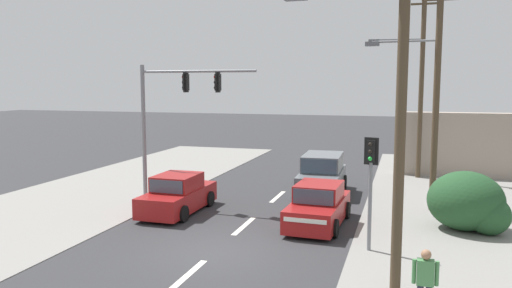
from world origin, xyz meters
TOP-DOWN VIEW (x-y plane):
  - ground_plane at (0.00, 0.00)m, footprint 140.00×140.00m
  - lane_dash_near at (0.00, -2.00)m, footprint 0.20×2.40m
  - lane_dash_mid at (0.00, 3.00)m, footprint 0.20×2.40m
  - lane_dash_far at (0.00, 8.00)m, footprint 0.20×2.40m
  - kerb_left_verge at (-8.50, 4.00)m, footprint 8.00×40.00m
  - utility_pole_foreground_right at (5.30, -1.57)m, footprint 3.78×0.34m
  - utility_pole_midground_right at (6.57, 7.45)m, footprint 3.78×0.51m
  - utility_pole_background_right at (6.18, 14.83)m, footprint 3.78×0.58m
  - traffic_signal_mast at (-4.12, 5.41)m, footprint 5.29×0.49m
  - pedestal_signal_right_kerb at (4.58, 1.50)m, footprint 0.44×0.31m
  - roadside_bush at (7.80, 4.72)m, footprint 2.76×2.36m
  - shopfront_wall_far at (11.00, 16.00)m, footprint 12.00×1.00m
  - suv_kerbside_parked at (1.87, 9.14)m, footprint 2.17×4.59m
  - sedan_oncoming_mid at (-3.19, 4.13)m, footprint 1.92×4.25m
  - sedan_oncoming_near at (2.58, 3.91)m, footprint 2.03×4.30m
  - pedestrian_at_kerb at (6.06, -2.94)m, footprint 0.56×0.22m

SIDE VIEW (x-z plane):
  - ground_plane at x=0.00m, z-range 0.00..0.00m
  - lane_dash_near at x=0.00m, z-range 0.00..0.01m
  - lane_dash_mid at x=0.00m, z-range 0.00..0.01m
  - lane_dash_far at x=0.00m, z-range 0.00..0.01m
  - kerb_left_verge at x=-8.50m, z-range 0.00..0.02m
  - sedan_oncoming_mid at x=-3.19m, z-range -0.08..1.48m
  - sedan_oncoming_near at x=2.58m, z-range -0.08..1.48m
  - suv_kerbside_parked at x=1.87m, z-range -0.06..1.83m
  - pedestrian_at_kerb at x=6.06m, z-range 0.11..1.74m
  - roadside_bush at x=7.80m, z-range -0.06..2.06m
  - shopfront_wall_far at x=11.00m, z-range 0.00..3.60m
  - pedestal_signal_right_kerb at x=4.58m, z-range 0.64..4.20m
  - traffic_signal_mast at x=-4.12m, z-range 1.15..7.15m
  - utility_pole_midground_right at x=6.57m, z-range 0.36..9.95m
  - utility_pole_foreground_right at x=5.30m, z-range 0.37..10.63m
  - utility_pole_background_right at x=6.18m, z-range 0.37..10.92m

